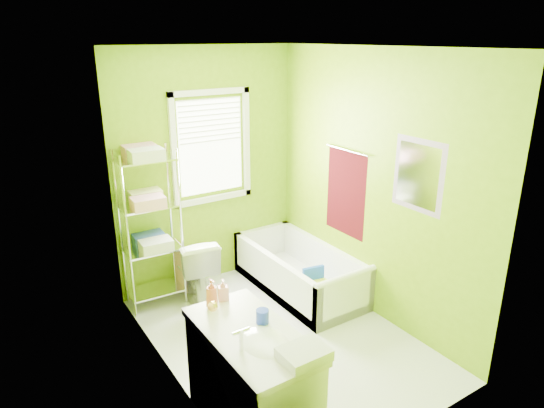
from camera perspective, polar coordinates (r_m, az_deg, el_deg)
ground at (r=4.73m, az=1.05°, el=-15.37°), size 2.90×2.90×0.00m
room_envelope at (r=4.05m, az=1.19°, el=2.93°), size 2.14×2.94×2.62m
window at (r=5.26m, az=-7.16°, el=7.36°), size 0.92×0.05×1.22m
door at (r=3.01m, az=-4.79°, el=-14.82°), size 0.09×0.80×2.00m
right_wall_decor at (r=4.74m, az=11.72°, el=2.10°), size 0.04×1.48×1.17m
bathtub at (r=5.42m, az=3.33°, el=-8.53°), size 0.74×1.60×0.52m
toilet at (r=5.26m, az=-9.05°, el=-7.32°), size 0.51×0.75×0.71m
vanity at (r=3.58m, az=-2.34°, el=-19.82°), size 0.55×1.07×1.03m
wire_shelf_unit at (r=4.97m, az=-14.14°, el=-0.80°), size 0.58×0.46×1.68m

